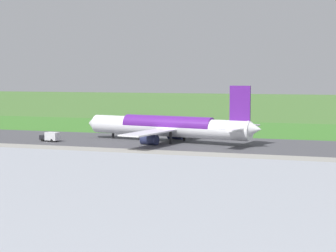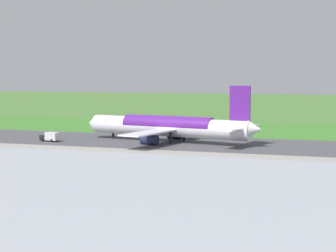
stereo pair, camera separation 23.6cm
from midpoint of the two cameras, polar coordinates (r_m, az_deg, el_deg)
name	(u,v)px [view 1 (the left image)]	position (r m, az deg, el deg)	size (l,w,h in m)	color
ground_plane	(151,142)	(160.98, -1.77, -1.55)	(800.00, 800.00, 0.00)	#477233
runway_asphalt	(151,141)	(160.97, -1.77, -1.53)	(600.00, 33.53, 0.06)	#47474C
apron_concrete	(25,182)	(103.52, -14.02, -5.42)	(440.00, 110.00, 0.05)	gray
grass_verge_foreground	(184,131)	(192.18, 1.58, -0.45)	(600.00, 80.00, 0.04)	#3C782B
airliner_main	(169,127)	(158.69, 0.08, -0.06)	(53.90, 44.36, 15.88)	white
airliner_parked_mid	(3,162)	(103.71, -16.09, -3.44)	(45.32, 37.13, 13.22)	white
service_truck_baggage	(51,137)	(163.83, -11.57, -1.04)	(6.12, 3.30, 2.65)	black
no_stopping_sign	(177,126)	(194.61, 0.87, 0.03)	(0.60, 0.10, 2.38)	slate
traffic_cone_orange	(167,128)	(197.66, -0.15, -0.22)	(0.40, 0.40, 0.55)	orange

